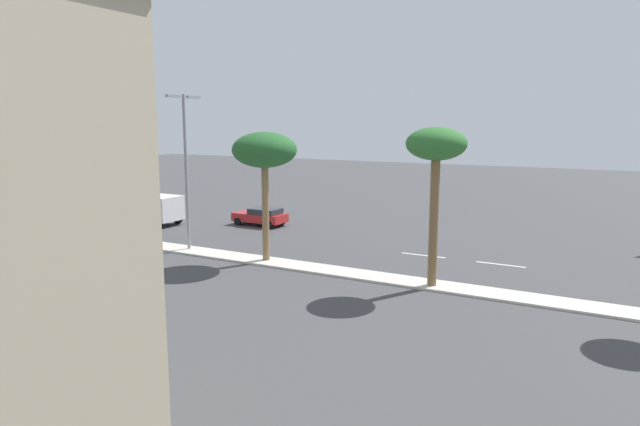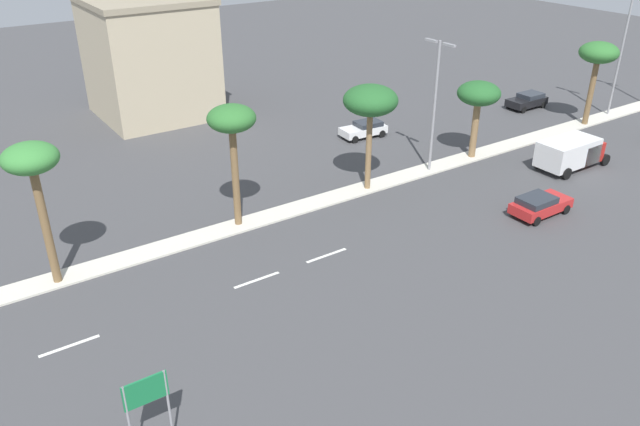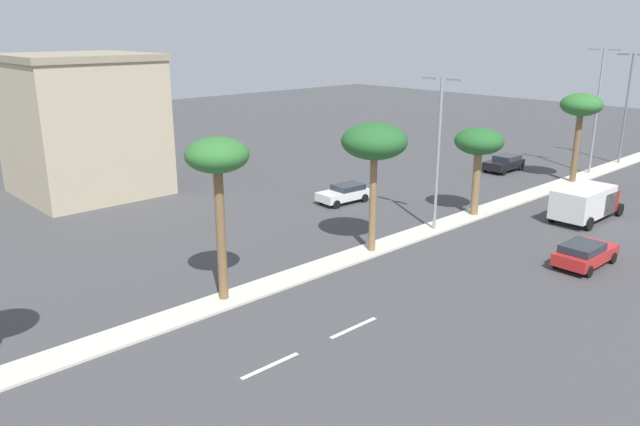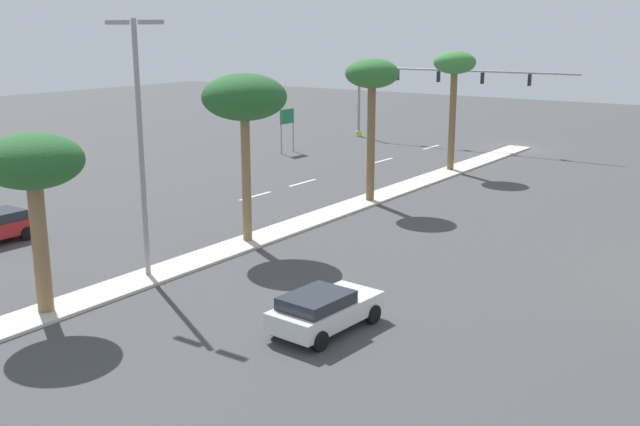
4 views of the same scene
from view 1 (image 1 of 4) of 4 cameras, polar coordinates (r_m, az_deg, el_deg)
The scene contains 13 objects.
ground_plane at distance 34.93m, azimuth -9.00°, elevation -4.46°, with size 160.00×160.00×0.00m, color #424244.
median_curb at distance 42.06m, azimuth -20.44°, elevation -2.50°, with size 1.80×94.74×0.12m, color beige.
lane_stripe_outboard at distance 34.42m, azimuth 17.88°, elevation -5.00°, with size 0.20×2.80×0.01m, color silver.
lane_stripe_mid at distance 35.54m, azimuth 10.44°, elevation -4.25°, with size 0.20×2.80×0.01m, color silver.
palm_tree_mid at distance 27.82m, azimuth 11.71°, elevation 6.24°, with size 2.95×2.95×7.87m.
palm_tree_trailing at distance 32.63m, azimuth -5.65°, elevation 6.20°, with size 3.75×3.75×7.53m.
palm_tree_inboard at distance 39.69m, azimuth -18.57°, elevation 4.35°, with size 3.35×3.35×6.12m.
palm_tree_far at distance 51.33m, azimuth -29.61°, elevation 6.06°, with size 3.38×3.38×7.45m.
street_lamp_leading at distance 36.40m, azimuth -13.48°, elevation 5.28°, with size 2.90×0.24×9.77m.
sedan_silver_left at distance 57.35m, azimuth -24.02°, elevation 1.01°, with size 2.18×4.64×1.38m.
sedan_white_near at distance 31.68m, azimuth -24.41°, elevation -5.26°, with size 2.18×4.13×1.36m.
sedan_red_outboard at distance 45.02m, azimuth -6.01°, elevation -0.30°, with size 2.06×4.27×1.40m.
box_truck at distance 47.45m, azimuth -17.16°, elevation 0.52°, with size 2.78×6.10×2.37m.
Camera 1 is at (-26.75, 15.96, 8.27)m, focal length 31.51 mm.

